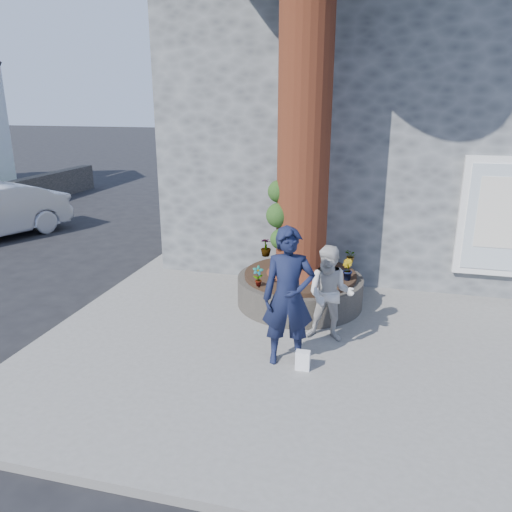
# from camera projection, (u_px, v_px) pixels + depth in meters

# --- Properties ---
(ground) EXTENTS (120.00, 120.00, 0.00)m
(ground) POSITION_uv_depth(u_px,v_px,m) (226.00, 354.00, 7.69)
(ground) COLOR black
(ground) RESTS_ON ground
(pavement) EXTENTS (9.00, 8.00, 0.12)m
(pavement) POSITION_uv_depth(u_px,v_px,m) (331.00, 333.00, 8.24)
(pavement) COLOR slate
(pavement) RESTS_ON ground
(yellow_line) EXTENTS (0.10, 30.00, 0.01)m
(yellow_line) POSITION_uv_depth(u_px,v_px,m) (87.00, 309.00, 9.33)
(yellow_line) COLOR yellow
(yellow_line) RESTS_ON ground
(stone_shop) EXTENTS (10.30, 8.30, 6.30)m
(stone_shop) POSITION_uv_depth(u_px,v_px,m) (402.00, 124.00, 12.80)
(stone_shop) COLOR #4E5153
(stone_shop) RESTS_ON ground
(planter) EXTENTS (2.30, 2.30, 0.60)m
(planter) POSITION_uv_depth(u_px,v_px,m) (300.00, 288.00, 9.23)
(planter) COLOR black
(planter) RESTS_ON pavement
(man) EXTENTS (0.82, 0.63, 2.00)m
(man) POSITION_uv_depth(u_px,v_px,m) (288.00, 297.00, 6.96)
(man) COLOR black
(man) RESTS_ON pavement
(woman) EXTENTS (0.76, 0.59, 1.53)m
(woman) POSITION_uv_depth(u_px,v_px,m) (330.00, 294.00, 7.69)
(woman) COLOR beige
(woman) RESTS_ON pavement
(shopping_bag) EXTENTS (0.20, 0.13, 0.28)m
(shopping_bag) POSITION_uv_depth(u_px,v_px,m) (303.00, 360.00, 6.99)
(shopping_bag) COLOR white
(shopping_bag) RESTS_ON pavement
(plant_a) EXTENTS (0.20, 0.15, 0.36)m
(plant_a) POSITION_uv_depth(u_px,v_px,m) (258.00, 276.00, 8.43)
(plant_a) COLOR gray
(plant_a) RESTS_ON planter
(plant_b) EXTENTS (0.28, 0.28, 0.37)m
(plant_b) POSITION_uv_depth(u_px,v_px,m) (347.00, 269.00, 8.74)
(plant_b) COLOR gray
(plant_b) RESTS_ON planter
(plant_c) EXTENTS (0.24, 0.24, 0.37)m
(plant_c) POSITION_uv_depth(u_px,v_px,m) (266.00, 247.00, 10.06)
(plant_c) COLOR gray
(plant_c) RESTS_ON planter
(plant_d) EXTENTS (0.31, 0.31, 0.26)m
(plant_d) POSITION_uv_depth(u_px,v_px,m) (351.00, 256.00, 9.68)
(plant_d) COLOR gray
(plant_d) RESTS_ON planter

